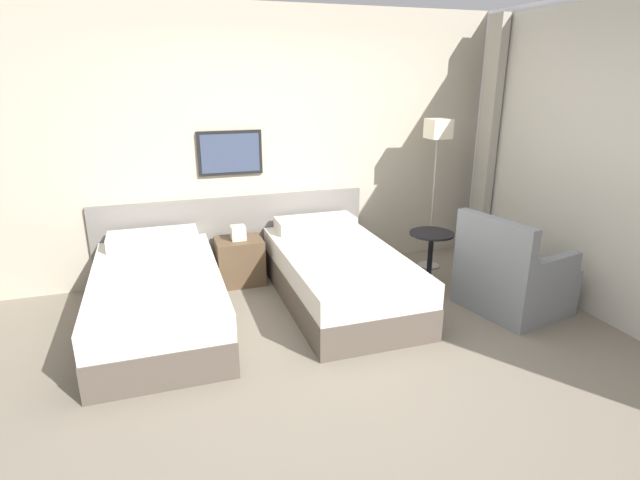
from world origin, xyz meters
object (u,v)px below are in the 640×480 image
bed_near_window (339,275)px  side_table (430,250)px  nightstand (240,260)px  floor_lamp (437,147)px  armchair (512,280)px  bed_near_door (158,298)px

bed_near_window → side_table: size_ratio=3.28×
bed_near_window → nightstand: (-0.81, 0.72, -0.02)m
floor_lamp → armchair: 1.57m
bed_near_door → floor_lamp: size_ratio=1.20×
bed_near_door → nightstand: (0.81, 0.72, -0.02)m
side_table → bed_near_door: bearing=179.3°
bed_near_window → side_table: bed_near_window is taller
floor_lamp → side_table: floor_lamp is taller
floor_lamp → side_table: bearing=-120.6°
nightstand → floor_lamp: (2.07, -0.21, 1.08)m
bed_near_window → floor_lamp: bearing=22.0°
bed_near_door → side_table: (2.56, -0.03, 0.15)m
floor_lamp → side_table: (-0.32, -0.55, -0.92)m
floor_lamp → armchair: (0.15, -1.17, -1.04)m
bed_near_door → floor_lamp: (2.88, 0.51, 1.07)m
bed_near_door → side_table: bearing=-0.7°
bed_near_door → nightstand: bearing=41.8°
armchair → bed_near_door: bearing=65.5°
bed_near_window → armchair: bearing=-24.9°
bed_near_window → side_table: bearing=-2.0°
side_table → armchair: bearing=-52.8°
bed_near_window → nightstand: 1.09m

